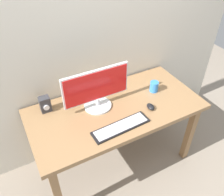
# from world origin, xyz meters

# --- Properties ---
(ground_plane) EXTENTS (6.00, 6.00, 0.00)m
(ground_plane) POSITION_xyz_m (0.00, 0.00, 0.00)
(ground_plane) COLOR gray
(wall_back) EXTENTS (3.08, 0.04, 3.00)m
(wall_back) POSITION_xyz_m (0.00, 0.40, 1.50)
(wall_back) COLOR silver
(wall_back) RESTS_ON ground_plane
(desk) EXTENTS (1.49, 0.72, 0.74)m
(desk) POSITION_xyz_m (0.00, 0.00, 0.65)
(desk) COLOR #936D47
(desk) RESTS_ON ground_plane
(monitor) EXTENTS (0.57, 0.24, 0.36)m
(monitor) POSITION_xyz_m (-0.13, 0.10, 0.92)
(monitor) COLOR silver
(monitor) RESTS_ON desk
(keyboard_primary) EXTENTS (0.48, 0.15, 0.02)m
(keyboard_primary) POSITION_xyz_m (-0.08, -0.22, 0.75)
(keyboard_primary) COLOR black
(keyboard_primary) RESTS_ON desk
(mouse) EXTENTS (0.06, 0.09, 0.04)m
(mouse) POSITION_xyz_m (0.25, -0.15, 0.76)
(mouse) COLOR black
(mouse) RESTS_ON desk
(audio_controller) EXTENTS (0.09, 0.08, 0.14)m
(audio_controller) POSITION_xyz_m (-0.54, 0.24, 0.81)
(audio_controller) COLOR #333338
(audio_controller) RESTS_ON desk
(coffee_mug) EXTENTS (0.08, 0.08, 0.10)m
(coffee_mug) POSITION_xyz_m (0.42, 0.04, 0.79)
(coffee_mug) COLOR #337FD8
(coffee_mug) RESTS_ON desk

